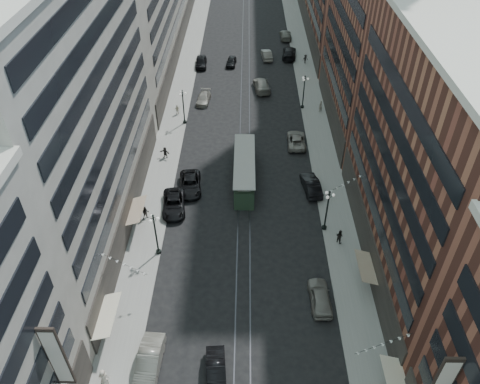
# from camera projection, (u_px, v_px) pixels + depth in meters

# --- Properties ---
(ground) EXTENTS (220.00, 220.00, 0.00)m
(ground) POSITION_uv_depth(u_px,v_px,m) (245.00, 108.00, 75.35)
(ground) COLOR black
(ground) RESTS_ON ground
(sidewalk_west) EXTENTS (4.00, 180.00, 0.15)m
(sidewalk_west) POSITION_uv_depth(u_px,v_px,m) (184.00, 79.00, 83.14)
(sidewalk_west) COLOR gray
(sidewalk_west) RESTS_ON ground
(sidewalk_east) EXTENTS (4.00, 180.00, 0.15)m
(sidewalk_east) POSITION_uv_depth(u_px,v_px,m) (307.00, 80.00, 82.90)
(sidewalk_east) COLOR gray
(sidewalk_east) RESTS_ON ground
(rail_west) EXTENTS (0.12, 180.00, 0.02)m
(rail_west) POSITION_uv_depth(u_px,v_px,m) (241.00, 80.00, 83.07)
(rail_west) COLOR #2D2D33
(rail_west) RESTS_ON ground
(rail_east) EXTENTS (0.12, 180.00, 0.02)m
(rail_east) POSITION_uv_depth(u_px,v_px,m) (249.00, 80.00, 83.05)
(rail_east) COLOR #2D2D33
(rail_east) RESTS_ON ground
(building_west_mid) EXTENTS (8.00, 36.00, 28.00)m
(building_west_mid) POSITION_uv_depth(u_px,v_px,m) (71.00, 117.00, 45.78)
(building_west_mid) COLOR #9C978B
(building_west_mid) RESTS_ON ground
(building_east_mid) EXTENTS (8.00, 30.00, 24.00)m
(building_east_mid) POSITION_uv_depth(u_px,v_px,m) (429.00, 166.00, 42.84)
(building_east_mid) COLOR brown
(building_east_mid) RESTS_ON ground
(lamppost_sw_far) EXTENTS (1.03, 1.14, 5.52)m
(lamppost_sw_far) POSITION_uv_depth(u_px,v_px,m) (156.00, 233.00, 48.77)
(lamppost_sw_far) COLOR black
(lamppost_sw_far) RESTS_ON sidewalk_west
(lamppost_sw_mid) EXTENTS (1.03, 1.14, 5.52)m
(lamppost_sw_mid) POSITION_uv_depth(u_px,v_px,m) (183.00, 106.00, 69.62)
(lamppost_sw_mid) COLOR black
(lamppost_sw_mid) RESTS_ON sidewalk_west
(lamppost_se_far) EXTENTS (1.03, 1.14, 5.52)m
(lamppost_se_far) POSITION_uv_depth(u_px,v_px,m) (327.00, 209.00, 51.66)
(lamppost_se_far) COLOR black
(lamppost_se_far) RESTS_ON sidewalk_east
(lamppost_se_mid) EXTENTS (1.03, 1.14, 5.52)m
(lamppost_se_mid) POSITION_uv_depth(u_px,v_px,m) (304.00, 91.00, 73.28)
(lamppost_se_mid) COLOR black
(lamppost_se_mid) RESTS_ON sidewalk_east
(streetcar) EXTENTS (2.63, 11.90, 3.29)m
(streetcar) POSITION_uv_depth(u_px,v_px,m) (244.00, 171.00, 59.71)
(streetcar) COLOR #253A28
(streetcar) RESTS_ON ground
(car_1) EXTENTS (2.18, 5.50, 1.78)m
(car_1) POSITION_uv_depth(u_px,v_px,m) (149.00, 362.00, 39.85)
(car_1) COLOR slate
(car_1) RESTS_ON ground
(car_2) EXTENTS (3.22, 5.98, 1.59)m
(car_2) POSITION_uv_depth(u_px,v_px,m) (174.00, 204.00, 55.87)
(car_2) COLOR black
(car_2) RESTS_ON ground
(car_4) EXTENTS (2.15, 4.97, 1.67)m
(car_4) POSITION_uv_depth(u_px,v_px,m) (320.00, 297.00, 45.21)
(car_4) COLOR slate
(car_4) RESTS_ON ground
(car_5) EXTENTS (2.03, 4.75, 1.52)m
(car_5) POSITION_uv_depth(u_px,v_px,m) (216.00, 372.00, 39.28)
(car_5) COLOR black
(car_5) RESTS_ON ground
(pedestrian_1) EXTENTS (0.90, 0.52, 1.79)m
(pedestrian_1) POSITION_uv_depth(u_px,v_px,m) (104.00, 377.00, 38.61)
(pedestrian_1) COLOR #BDB09D
(pedestrian_1) RESTS_ON sidewalk_west
(pedestrian_2) EXTENTS (0.92, 0.72, 1.68)m
(pedestrian_2) POSITION_uv_depth(u_px,v_px,m) (146.00, 213.00, 54.36)
(pedestrian_2) COLOR black
(pedestrian_2) RESTS_ON sidewalk_west
(car_7) EXTENTS (3.19, 5.95, 1.59)m
(car_7) POSITION_uv_depth(u_px,v_px,m) (190.00, 184.00, 58.81)
(car_7) COLOR black
(car_7) RESTS_ON ground
(car_8) EXTENTS (2.39, 4.93, 1.38)m
(car_8) POSITION_uv_depth(u_px,v_px,m) (204.00, 98.00, 76.41)
(car_8) COLOR gray
(car_8) RESTS_ON ground
(car_9) EXTENTS (2.22, 5.14, 1.73)m
(car_9) POSITION_uv_depth(u_px,v_px,m) (201.00, 62.00, 86.92)
(car_9) COLOR black
(car_9) RESTS_ON ground
(car_10) EXTENTS (2.50, 5.37, 1.70)m
(car_10) POSITION_uv_depth(u_px,v_px,m) (311.00, 185.00, 58.59)
(car_10) COLOR black
(car_10) RESTS_ON ground
(car_11) EXTENTS (2.62, 5.46, 1.50)m
(car_11) POSITION_uv_depth(u_px,v_px,m) (296.00, 140.00, 66.72)
(car_11) COLOR gray
(car_11) RESTS_ON ground
(car_12) EXTENTS (3.14, 6.40, 1.79)m
(car_12) POSITION_uv_depth(u_px,v_px,m) (289.00, 53.00, 90.16)
(car_12) COLOR black
(car_12) RESTS_ON ground
(car_13) EXTENTS (2.06, 4.31, 1.42)m
(car_13) POSITION_uv_depth(u_px,v_px,m) (231.00, 62.00, 87.44)
(car_13) COLOR black
(car_13) RESTS_ON ground
(car_14) EXTENTS (2.22, 5.03, 1.61)m
(car_14) POSITION_uv_depth(u_px,v_px,m) (267.00, 55.00, 89.65)
(car_14) COLOR slate
(car_14) RESTS_ON ground
(pedestrian_5) EXTENTS (1.54, 0.98, 1.61)m
(pedestrian_5) POSITION_uv_depth(u_px,v_px,m) (165.00, 152.00, 63.93)
(pedestrian_5) COLOR black
(pedestrian_5) RESTS_ON sidewalk_west
(pedestrian_6) EXTENTS (1.01, 0.71, 1.57)m
(pedestrian_6) POSITION_uv_depth(u_px,v_px,m) (177.00, 110.00, 73.05)
(pedestrian_6) COLOR beige
(pedestrian_6) RESTS_ON sidewalk_west
(pedestrian_7) EXTENTS (0.91, 0.91, 1.72)m
(pedestrian_7) POSITION_uv_depth(u_px,v_px,m) (339.00, 236.00, 51.36)
(pedestrian_7) COLOR black
(pedestrian_7) RESTS_ON sidewalk_east
(pedestrian_8) EXTENTS (0.83, 0.81, 1.93)m
(pedestrian_8) POSITION_uv_depth(u_px,v_px,m) (321.00, 106.00, 73.58)
(pedestrian_8) COLOR gray
(pedestrian_8) RESTS_ON sidewalk_east
(pedestrian_9) EXTENTS (1.15, 0.66, 1.67)m
(pedestrian_9) POSITION_uv_depth(u_px,v_px,m) (305.00, 59.00, 87.67)
(pedestrian_9) COLOR black
(pedestrian_9) RESTS_ON sidewalk_east
(car_extra_0) EXTENTS (2.30, 5.51, 1.59)m
(car_extra_0) POSITION_uv_depth(u_px,v_px,m) (286.00, 35.00, 97.48)
(car_extra_0) COLOR #65655A
(car_extra_0) RESTS_ON ground
(car_extra_1) EXTENTS (3.20, 6.26, 1.74)m
(car_extra_1) POSITION_uv_depth(u_px,v_px,m) (262.00, 85.00, 79.67)
(car_extra_1) COLOR slate
(car_extra_1) RESTS_ON ground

